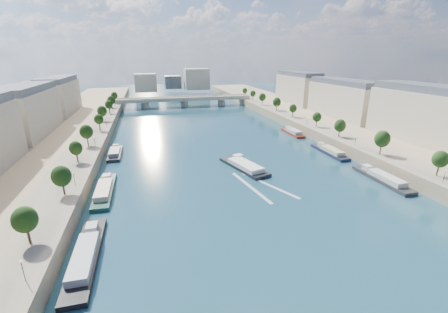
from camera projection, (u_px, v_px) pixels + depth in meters
ground at (225, 156)px, 128.22m from camera, size 700.00×700.00×0.00m
quay_left at (36, 165)px, 110.44m from camera, size 44.00×520.00×5.00m
quay_right at (369, 139)px, 144.39m from camera, size 44.00×520.00×5.00m
pave_left at (79, 155)px, 113.15m from camera, size 14.00×520.00×0.10m
pave_right at (342, 136)px, 140.04m from camera, size 14.00×520.00×0.10m
trees_left at (83, 140)px, 113.72m from camera, size 4.80×268.80×8.26m
trees_right at (328, 121)px, 146.99m from camera, size 4.80×268.80×8.26m
lamps_left at (86, 156)px, 104.17m from camera, size 0.36×200.36×4.28m
lamps_right at (328, 128)px, 142.68m from camera, size 0.36×200.36×4.28m
buildings_left at (1, 123)px, 113.90m from camera, size 16.00×226.00×23.20m
buildings_right at (378, 105)px, 153.99m from camera, size 16.00×226.00×23.20m
skyline at (177, 81)px, 325.62m from camera, size 79.00×42.00×22.00m
bridge at (184, 100)px, 250.02m from camera, size 112.00×12.00×8.15m
tour_barge at (244, 166)px, 113.76m from camera, size 13.80×25.71×3.57m
wake at (260, 186)px, 98.74m from camera, size 14.88×25.84×0.04m
moored_barges_left at (86, 254)px, 63.52m from camera, size 5.00×159.70×3.60m
moored_barges_right at (392, 184)px, 98.12m from camera, size 5.00×160.91×3.60m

